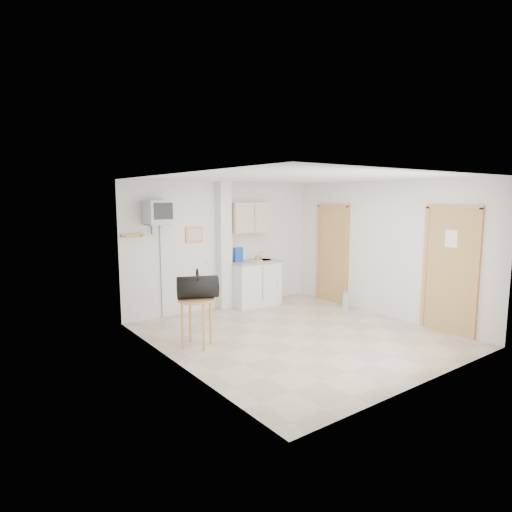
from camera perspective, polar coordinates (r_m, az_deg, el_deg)
ground at (r=7.05m, az=5.53°, el=-10.40°), size 4.50×4.50×0.00m
room_envelope at (r=6.96m, az=6.69°, el=2.30°), size 4.24×4.54×2.55m
kitchenette at (r=8.74m, az=-0.34°, el=-1.36°), size 1.03×0.58×2.10m
crt_television at (r=7.64m, az=-12.88°, el=5.64°), size 0.44×0.45×2.15m
round_table at (r=6.41m, az=-7.94°, el=-6.70°), size 0.54×0.54×0.72m
duffel_bag at (r=6.38m, az=-7.80°, el=-4.11°), size 0.68×0.53×0.44m
water_bottle at (r=8.65m, az=11.86°, el=-5.95°), size 0.12×0.12×0.37m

